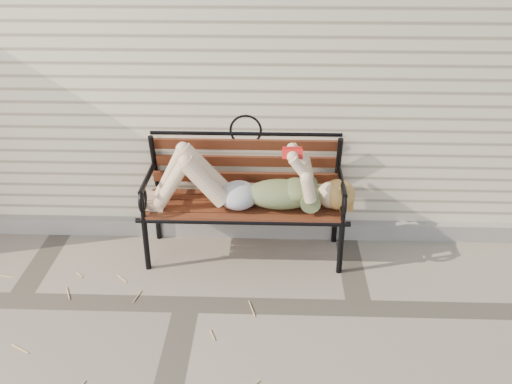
{
  "coord_description": "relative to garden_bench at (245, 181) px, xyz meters",
  "views": [
    {
      "loc": [
        0.61,
        -3.28,
        2.62
      ],
      "look_at": [
        0.48,
        0.51,
        0.66
      ],
      "focal_mm": 40.0,
      "sensor_mm": 36.0,
      "label": 1
    }
  ],
  "objects": [
    {
      "name": "house_wall",
      "position": [
        -0.38,
        2.22,
        0.88
      ],
      "size": [
        8.0,
        4.0,
        3.0
      ],
      "primitive_type": "cube",
      "color": "beige",
      "rests_on": "ground"
    },
    {
      "name": "ground",
      "position": [
        -0.38,
        -0.78,
        -0.62
      ],
      "size": [
        80.0,
        80.0,
        0.0
      ],
      "primitive_type": "plane",
      "color": "gray",
      "rests_on": "ground"
    },
    {
      "name": "garden_bench",
      "position": [
        0.0,
        0.0,
        0.0
      ],
      "size": [
        1.71,
        0.68,
        1.11
      ],
      "color": "black",
      "rests_on": "ground"
    },
    {
      "name": "foundation_strip",
      "position": [
        -0.38,
        0.19,
        -0.55
      ],
      "size": [
        8.0,
        0.1,
        0.15
      ],
      "primitive_type": "cube",
      "color": "gray",
      "rests_on": "ground"
    },
    {
      "name": "reading_woman",
      "position": [
        0.01,
        -0.14,
        0.04
      ],
      "size": [
        1.62,
        0.37,
        0.51
      ],
      "color": "#0B3A4E",
      "rests_on": "ground"
    }
  ]
}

